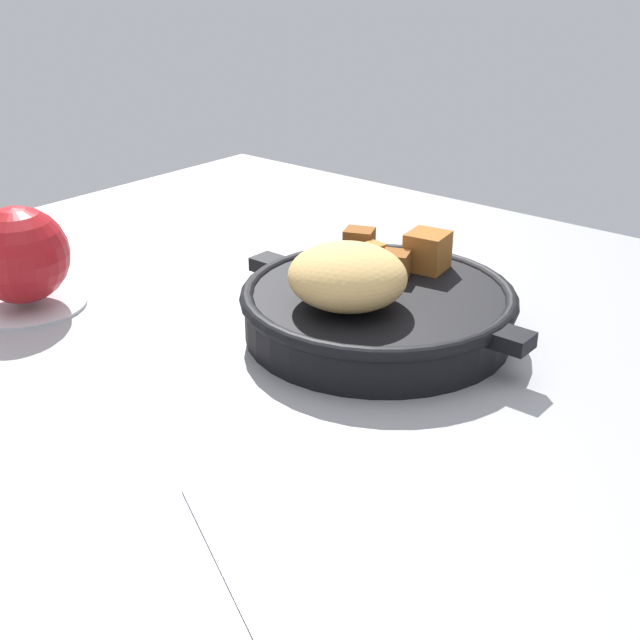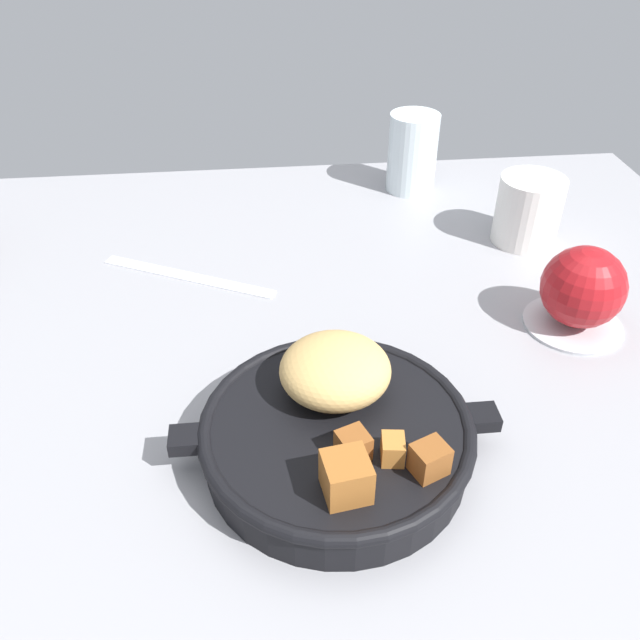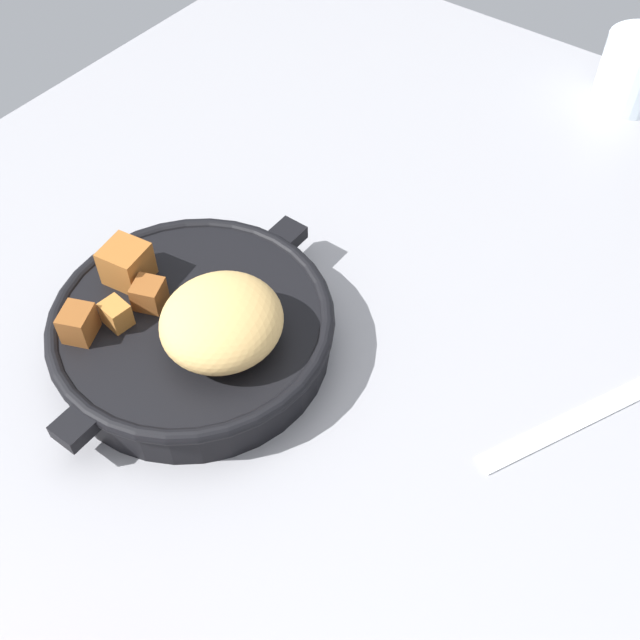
# 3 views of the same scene
# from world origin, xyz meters

# --- Properties ---
(ground_plane) EXTENTS (1.10, 0.95, 0.02)m
(ground_plane) POSITION_xyz_m (0.00, 0.00, -0.01)
(ground_plane) COLOR gray
(cast_iron_skillet) EXTENTS (0.26, 0.22, 0.08)m
(cast_iron_skillet) POSITION_xyz_m (0.04, -0.10, 0.03)
(cast_iron_skillet) COLOR black
(cast_iron_skillet) RESTS_ON ground_plane
(butter_knife) EXTENTS (0.20, 0.11, 0.00)m
(butter_knife) POSITION_xyz_m (-0.10, 0.18, 0.00)
(butter_knife) COLOR silver
(butter_knife) RESTS_ON ground_plane
(water_glass_short) EXTENTS (0.08, 0.08, 0.07)m
(water_glass_short) POSITION_xyz_m (-0.49, 0.04, 0.03)
(water_glass_short) COLOR silver
(water_glass_short) RESTS_ON ground_plane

